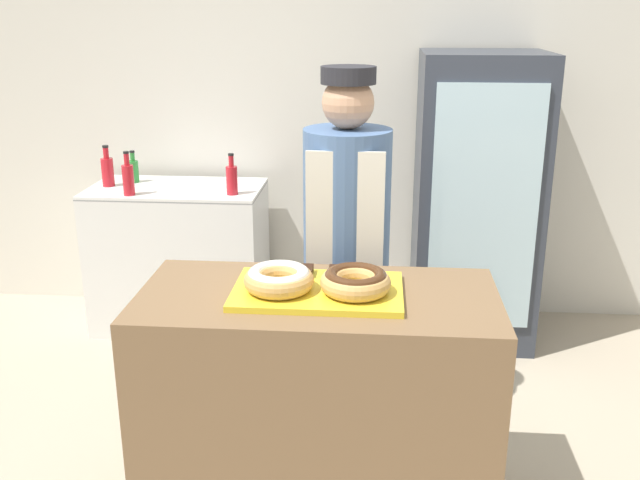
% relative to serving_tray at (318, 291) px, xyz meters
% --- Properties ---
extents(wall_back, '(8.00, 0.06, 2.70)m').
position_rel_serving_tray_xyz_m(wall_back, '(0.00, 2.13, 0.39)').
color(wall_back, silver).
rests_on(wall_back, ground_plane).
extents(display_counter, '(1.35, 0.65, 0.95)m').
position_rel_serving_tray_xyz_m(display_counter, '(0.00, 0.00, -0.49)').
color(display_counter, brown).
rests_on(display_counter, ground_plane).
extents(serving_tray, '(0.63, 0.40, 0.02)m').
position_rel_serving_tray_xyz_m(serving_tray, '(0.00, 0.00, 0.00)').
color(serving_tray, yellow).
rests_on(serving_tray, display_counter).
extents(donut_light_glaze, '(0.26, 0.26, 0.09)m').
position_rel_serving_tray_xyz_m(donut_light_glaze, '(-0.14, -0.03, 0.06)').
color(donut_light_glaze, tan).
rests_on(donut_light_glaze, serving_tray).
extents(donut_chocolate_glaze, '(0.26, 0.26, 0.09)m').
position_rel_serving_tray_xyz_m(donut_chocolate_glaze, '(0.14, -0.03, 0.06)').
color(donut_chocolate_glaze, tan).
rests_on(donut_chocolate_glaze, serving_tray).
extents(brownie_back_left, '(0.08, 0.08, 0.03)m').
position_rel_serving_tray_xyz_m(brownie_back_left, '(-0.07, 0.14, 0.03)').
color(brownie_back_left, black).
rests_on(brownie_back_left, serving_tray).
extents(brownie_back_right, '(0.08, 0.08, 0.03)m').
position_rel_serving_tray_xyz_m(brownie_back_right, '(0.07, 0.14, 0.03)').
color(brownie_back_right, black).
rests_on(brownie_back_right, serving_tray).
extents(baker_person, '(0.39, 0.39, 1.73)m').
position_rel_serving_tray_xyz_m(baker_person, '(0.08, 0.63, -0.05)').
color(baker_person, '#4C4C51').
rests_on(baker_person, ground_plane).
extents(beverage_fridge, '(0.71, 0.69, 1.73)m').
position_rel_serving_tray_xyz_m(beverage_fridge, '(0.80, 1.73, -0.10)').
color(beverage_fridge, '#333842').
rests_on(beverage_fridge, ground_plane).
extents(chest_freezer, '(1.06, 0.59, 0.91)m').
position_rel_serving_tray_xyz_m(chest_freezer, '(-1.03, 1.74, -0.50)').
color(chest_freezer, white).
rests_on(chest_freezer, ground_plane).
extents(bottle_red, '(0.07, 0.07, 0.24)m').
position_rel_serving_tray_xyz_m(bottle_red, '(-0.64, 1.59, 0.04)').
color(bottle_red, red).
rests_on(bottle_red, chest_freezer).
extents(bottle_red_b, '(0.07, 0.07, 0.25)m').
position_rel_serving_tray_xyz_m(bottle_red_b, '(-1.45, 1.73, 0.05)').
color(bottle_red_b, red).
rests_on(bottle_red_b, chest_freezer).
extents(bottle_green, '(0.06, 0.06, 0.20)m').
position_rel_serving_tray_xyz_m(bottle_green, '(-1.33, 1.84, 0.03)').
color(bottle_green, '#2D8C38').
rests_on(bottle_green, chest_freezer).
extents(bottle_red_b_b, '(0.07, 0.07, 0.26)m').
position_rel_serving_tray_xyz_m(bottle_red_b_b, '(-1.25, 1.52, 0.05)').
color(bottle_red_b_b, red).
rests_on(bottle_red_b_b, chest_freezer).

